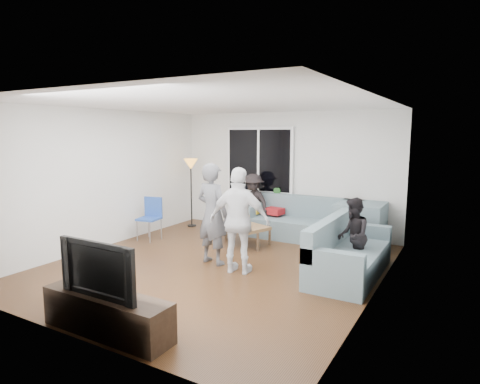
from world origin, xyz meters
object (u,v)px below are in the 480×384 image
Objects in this scene: spectator_back at (253,203)px; sofa_back_section at (302,219)px; side_chair at (149,219)px; player_left at (212,214)px; tv_console at (107,314)px; floor_lamp at (191,193)px; player_right at (239,221)px; coffee_table at (241,234)px; spectator_right at (353,236)px; sofa_right_section at (350,248)px; television at (105,267)px.

sofa_back_section is at bearing 13.92° from spectator_back.
spectator_back is at bearing 37.11° from side_chair.
player_left reaches higher than tv_console.
spectator_back is at bearing 7.99° from floor_lamp.
player_left is at bearing 97.49° from tv_console.
side_chair is 3.89m from tv_console.
floor_lamp is 3.36m from player_right.
player_right is 2.48m from tv_console.
spectator_back reaches higher than sofa_back_section.
sofa_back_section is 2.09× the size of coffee_table.
spectator_right is at bearing -154.06° from player_left.
tv_console is at bearing 106.19° from player_left.
floor_lamp is (-2.64, -0.18, 0.36)m from sofa_back_section.
spectator_right is at bearing -16.03° from spectator_back.
television is at bearing 149.98° from sofa_right_section.
spectator_right is at bearing 0.00° from sofa_right_section.
spectator_right reaches higher than sofa_back_section.
coffee_table is at bearing 9.78° from side_chair.
coffee_table is 0.71× the size of floor_lamp.
player_left is at bearing -46.27° from floor_lamp.
coffee_table is at bearing -70.26° from player_right.
floor_lamp reaches higher than sofa_right_section.
sofa_right_section is 1.69× the size of spectator_right.
player_left is (-0.71, -2.20, 0.41)m from sofa_back_section.
tv_console is (0.76, -4.80, -0.42)m from spectator_back.
floor_lamp reaches higher than tv_console.
television is (2.27, -3.16, 0.31)m from side_chair.
player_left reaches higher than sofa_right_section.
side_chair is 0.82× the size of television.
spectator_back is at bearing -75.88° from player_right.
sofa_back_section is 2.42m from player_right.
player_left reaches higher than television.
spectator_right is at bearing 60.88° from television.
television reaches higher than sofa_back_section.
television is at bearing 0.00° from tv_console.
sofa_back_section is 1.44× the size of tv_console.
sofa_right_section is 1.19× the size of player_left.
tv_console is (-1.80, -3.12, -0.20)m from sofa_right_section.
sofa_right_section is 2.41m from coffee_table.
sofa_back_section is at bearing 85.53° from tv_console.
player_left is at bearing 97.49° from television.
floor_lamp is at bearing 116.32° from television.
side_chair is 3.90m from television.
floor_lamp is at bearing 156.03° from coffee_table.
spectator_right reaches higher than side_chair.
television is (-0.37, -4.77, 0.32)m from sofa_back_section.
tv_console is (-0.37, -4.77, -0.20)m from sofa_back_section.
player_right is at bearing 83.37° from tv_console.
spectator_right is at bearing -160.21° from player_right.
coffee_table is 0.66× the size of player_left.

